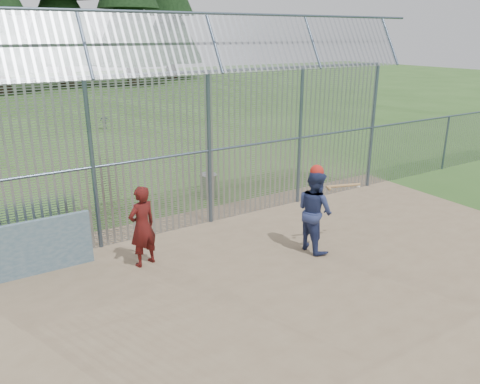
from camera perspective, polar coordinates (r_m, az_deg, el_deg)
ground at (r=10.15m, az=6.09°, el=-10.08°), size 120.00×120.00×0.00m
dirt_infield at (r=9.81m, az=7.92°, el=-11.18°), size 14.00×10.00×0.02m
dugout_wall at (r=10.76m, az=-24.16°, el=-6.31°), size 2.50×0.12×1.20m
batter at (r=10.95m, az=9.10°, el=-2.28°), size 0.75×0.96×1.94m
onlooker at (r=10.34m, az=-11.82°, el=-4.11°), size 0.76×0.60×1.82m
bg_kid_seated at (r=26.25m, az=-16.19°, el=8.27°), size 0.52×0.23×0.87m
batting_gear at (r=10.72m, az=9.84°, el=2.21°), size 1.41×0.47×0.72m
trash_can at (r=14.62m, az=-3.88°, el=0.79°), size 0.56×0.56×0.82m
backstop_fence at (r=12.98m, az=3.45°, el=7.54°), size 20.09×0.81×5.30m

